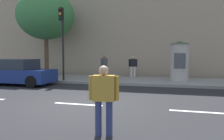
# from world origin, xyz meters

# --- Properties ---
(ground_plane) EXTENTS (80.00, 80.00, 0.00)m
(ground_plane) POSITION_xyz_m (0.00, 0.00, 0.00)
(ground_plane) COLOR #232326
(sidewalk_curb) EXTENTS (36.00, 4.00, 0.15)m
(sidewalk_curb) POSITION_xyz_m (0.00, 7.00, 0.07)
(sidewalk_curb) COLOR gray
(sidewalk_curb) RESTS_ON ground_plane
(lane_markings) EXTENTS (25.80, 0.16, 0.01)m
(lane_markings) POSITION_xyz_m (0.00, 0.00, 0.00)
(lane_markings) COLOR silver
(lane_markings) RESTS_ON ground_plane
(building_backdrop) EXTENTS (36.00, 5.00, 10.90)m
(building_backdrop) POSITION_xyz_m (0.00, 12.00, 5.45)
(building_backdrop) COLOR tan
(building_backdrop) RESTS_ON ground_plane
(traffic_light) EXTENTS (0.24, 0.45, 4.39)m
(traffic_light) POSITION_xyz_m (-3.35, 5.24, 3.10)
(traffic_light) COLOR black
(traffic_light) RESTS_ON sidewalk_curb
(poster_column) EXTENTS (1.20, 1.20, 2.42)m
(poster_column) POSITION_xyz_m (3.57, 7.07, 1.38)
(poster_column) COLOR #B2ADA3
(poster_column) RESTS_ON sidewalk_curb
(street_tree) EXTENTS (4.06, 4.06, 6.11)m
(street_tree) POSITION_xyz_m (-5.67, 7.23, 4.52)
(street_tree) COLOR brown
(street_tree) RESTS_ON sidewalk_curb
(pedestrian_in_light_jacket) EXTENTS (0.65, 0.30, 1.51)m
(pedestrian_in_light_jacket) POSITION_xyz_m (1.77, -2.65, 0.89)
(pedestrian_in_light_jacket) COLOR navy
(pedestrian_in_light_jacket) RESTS_ON ground_plane
(pedestrian_near_pole) EXTENTS (0.38, 0.63, 1.55)m
(pedestrian_near_pole) POSITION_xyz_m (-1.26, 7.14, 1.06)
(pedestrian_near_pole) COLOR #1E5938
(pedestrian_near_pole) RESTS_ON sidewalk_curb
(pedestrian_with_bag) EXTENTS (0.57, 0.42, 1.48)m
(pedestrian_with_bag) POSITION_xyz_m (0.50, 8.21, 1.01)
(pedestrian_with_bag) COLOR silver
(pedestrian_with_bag) RESTS_ON sidewalk_curb
(parked_car_silver) EXTENTS (4.15, 1.89, 1.48)m
(parked_car_silver) POSITION_xyz_m (-5.44, 3.77, 0.71)
(parked_car_silver) COLOR navy
(parked_car_silver) RESTS_ON ground_plane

